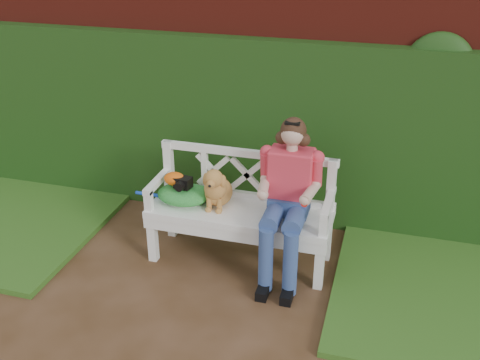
# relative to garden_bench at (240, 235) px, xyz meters

# --- Properties ---
(ground) EXTENTS (60.00, 60.00, 0.00)m
(ground) POSITION_rel_garden_bench_xyz_m (-0.28, -0.88, -0.24)
(ground) COLOR #3C2410
(brick_wall) EXTENTS (10.00, 0.30, 2.20)m
(brick_wall) POSITION_rel_garden_bench_xyz_m (-0.28, 1.02, 0.86)
(brick_wall) COLOR maroon
(brick_wall) RESTS_ON ground
(ivy_hedge) EXTENTS (10.00, 0.18, 1.70)m
(ivy_hedge) POSITION_rel_garden_bench_xyz_m (-0.28, 0.80, 0.61)
(ivy_hedge) COLOR #1D3F0F
(ivy_hedge) RESTS_ON ground
(garden_bench) EXTENTS (1.61, 0.70, 0.48)m
(garden_bench) POSITION_rel_garden_bench_xyz_m (0.00, 0.00, 0.00)
(garden_bench) COLOR white
(garden_bench) RESTS_ON ground
(seated_woman) EXTENTS (0.66, 0.79, 1.23)m
(seated_woman) POSITION_rel_garden_bench_xyz_m (0.40, -0.02, 0.37)
(seated_woman) COLOR #FF4A56
(seated_woman) RESTS_ON ground
(dog) EXTENTS (0.35, 0.40, 0.37)m
(dog) POSITION_rel_garden_bench_xyz_m (-0.20, 0.02, 0.42)
(dog) COLOR olive
(dog) RESTS_ON garden_bench
(tennis_racket) EXTENTS (0.65, 0.34, 0.03)m
(tennis_racket) POSITION_rel_garden_bench_xyz_m (-0.53, 0.02, 0.26)
(tennis_racket) COLOR white
(tennis_racket) RESTS_ON garden_bench
(green_bag) EXTENTS (0.50, 0.42, 0.15)m
(green_bag) POSITION_rel_garden_bench_xyz_m (-0.49, -0.00, 0.31)
(green_bag) COLOR #289C1B
(green_bag) RESTS_ON garden_bench
(camera_item) EXTENTS (0.15, 0.12, 0.09)m
(camera_item) POSITION_rel_garden_bench_xyz_m (-0.48, -0.02, 0.43)
(camera_item) COLOR black
(camera_item) RESTS_ON green_bag
(baseball_glove) EXTENTS (0.22, 0.20, 0.11)m
(baseball_glove) POSITION_rel_garden_bench_xyz_m (-0.56, -0.01, 0.45)
(baseball_glove) COLOR #E15A0F
(baseball_glove) RESTS_ON green_bag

